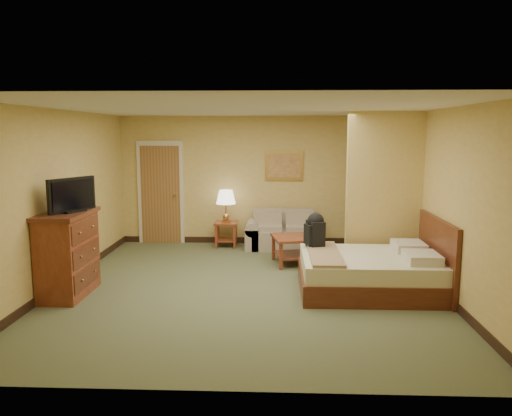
# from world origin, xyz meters

# --- Properties ---
(floor) EXTENTS (6.00, 6.00, 0.00)m
(floor) POSITION_xyz_m (0.00, 0.00, 0.00)
(floor) COLOR #525939
(floor) RESTS_ON ground
(ceiling) EXTENTS (6.00, 6.00, 0.00)m
(ceiling) POSITION_xyz_m (0.00, 0.00, 2.60)
(ceiling) COLOR white
(ceiling) RESTS_ON back_wall
(back_wall) EXTENTS (5.50, 0.02, 2.60)m
(back_wall) POSITION_xyz_m (0.00, 3.00, 1.30)
(back_wall) COLOR tan
(back_wall) RESTS_ON floor
(left_wall) EXTENTS (0.02, 6.00, 2.60)m
(left_wall) POSITION_xyz_m (-2.75, 0.00, 1.30)
(left_wall) COLOR tan
(left_wall) RESTS_ON floor
(right_wall) EXTENTS (0.02, 6.00, 2.60)m
(right_wall) POSITION_xyz_m (2.75, 0.00, 1.30)
(right_wall) COLOR tan
(right_wall) RESTS_ON floor
(partition) EXTENTS (1.20, 0.15, 2.60)m
(partition) POSITION_xyz_m (2.15, 0.93, 1.30)
(partition) COLOR tan
(partition) RESTS_ON floor
(door) EXTENTS (0.94, 0.16, 2.10)m
(door) POSITION_xyz_m (-1.95, 2.96, 1.03)
(door) COLOR beige
(door) RESTS_ON floor
(baseboard) EXTENTS (5.50, 0.02, 0.12)m
(baseboard) POSITION_xyz_m (0.00, 2.99, 0.06)
(baseboard) COLOR black
(baseboard) RESTS_ON floor
(loveseat) EXTENTS (1.50, 0.70, 0.76)m
(loveseat) POSITION_xyz_m (0.57, 2.57, 0.25)
(loveseat) COLOR tan
(loveseat) RESTS_ON floor
(side_table) EXTENTS (0.45, 0.45, 0.50)m
(side_table) POSITION_xyz_m (-0.58, 2.65, 0.33)
(side_table) COLOR maroon
(side_table) RESTS_ON floor
(table_lamp) EXTENTS (0.39, 0.39, 0.64)m
(table_lamp) POSITION_xyz_m (-0.58, 2.65, 0.98)
(table_lamp) COLOR #BA8144
(table_lamp) RESTS_ON side_table
(coffee_table) EXTENTS (0.90, 0.90, 0.49)m
(coffee_table) POSITION_xyz_m (0.76, 1.36, 0.35)
(coffee_table) COLOR maroon
(coffee_table) RESTS_ON floor
(wall_picture) EXTENTS (0.77, 0.04, 0.60)m
(wall_picture) POSITION_xyz_m (0.57, 2.97, 1.60)
(wall_picture) COLOR #B78E3F
(wall_picture) RESTS_ON back_wall
(dresser) EXTENTS (0.58, 1.11, 1.18)m
(dresser) POSITION_xyz_m (-2.48, -0.44, 0.60)
(dresser) COLOR maroon
(dresser) RESTS_ON floor
(tv) EXTENTS (0.40, 0.72, 0.48)m
(tv) POSITION_xyz_m (-2.37, -0.44, 1.41)
(tv) COLOR black
(tv) RESTS_ON dresser
(bed) EXTENTS (1.96, 1.65, 1.07)m
(bed) POSITION_xyz_m (1.82, -0.10, 0.29)
(bed) COLOR #4D1F12
(bed) RESTS_ON floor
(backpack) EXTENTS (0.29, 0.36, 0.54)m
(backpack) POSITION_xyz_m (1.02, 0.36, 0.81)
(backpack) COLOR black
(backpack) RESTS_ON bed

